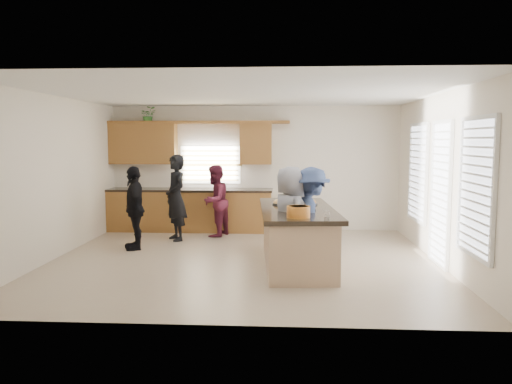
# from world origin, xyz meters

# --- Properties ---
(floor) EXTENTS (6.50, 6.50, 0.00)m
(floor) POSITION_xyz_m (0.00, 0.00, 0.00)
(floor) COLOR tan
(floor) RESTS_ON ground
(room_shell) EXTENTS (6.52, 6.02, 2.81)m
(room_shell) POSITION_xyz_m (0.00, 0.00, 1.90)
(room_shell) COLOR silver
(room_shell) RESTS_ON ground
(back_cabinetry) EXTENTS (4.08, 0.66, 2.46)m
(back_cabinetry) POSITION_xyz_m (-1.47, 2.73, 0.91)
(back_cabinetry) COLOR olive
(back_cabinetry) RESTS_ON ground
(right_wall_glazing) EXTENTS (0.06, 4.00, 2.25)m
(right_wall_glazing) POSITION_xyz_m (3.22, -0.13, 1.34)
(right_wall_glazing) COLOR white
(right_wall_glazing) RESTS_ON ground
(island) EXTENTS (1.34, 2.77, 0.95)m
(island) POSITION_xyz_m (0.90, -0.28, 0.45)
(island) COLOR tan
(island) RESTS_ON ground
(platter_front) EXTENTS (0.42, 0.42, 0.17)m
(platter_front) POSITION_xyz_m (0.98, -0.50, 0.98)
(platter_front) COLOR black
(platter_front) RESTS_ON island
(platter_mid) EXTENTS (0.46, 0.46, 0.19)m
(platter_mid) POSITION_xyz_m (1.03, 0.13, 0.98)
(platter_mid) COLOR black
(platter_mid) RESTS_ON island
(platter_back) EXTENTS (0.35, 0.35, 0.14)m
(platter_back) POSITION_xyz_m (0.66, 0.12, 0.98)
(platter_back) COLOR black
(platter_back) RESTS_ON island
(salad_bowl) EXTENTS (0.33, 0.33, 0.16)m
(salad_bowl) POSITION_xyz_m (0.90, -1.31, 1.04)
(salad_bowl) COLOR orange
(salad_bowl) RESTS_ON island
(clear_cup) EXTENTS (0.08, 0.08, 0.09)m
(clear_cup) POSITION_xyz_m (1.30, -1.23, 1.00)
(clear_cup) COLOR white
(clear_cup) RESTS_ON island
(plate_stack) EXTENTS (0.24, 0.24, 0.05)m
(plate_stack) POSITION_xyz_m (0.79, 0.63, 0.98)
(plate_stack) COLOR #BD99DE
(plate_stack) RESTS_ON island
(flower_vase) EXTENTS (0.14, 0.14, 0.41)m
(flower_vase) POSITION_xyz_m (0.76, 0.75, 1.16)
(flower_vase) COLOR silver
(flower_vase) RESTS_ON island
(potted_plant) EXTENTS (0.41, 0.39, 0.38)m
(potted_plant) POSITION_xyz_m (-2.37, 2.82, 2.59)
(potted_plant) COLOR #397E32
(potted_plant) RESTS_ON back_cabinetry
(woman_left_back) EXTENTS (0.70, 0.76, 1.75)m
(woman_left_back) POSITION_xyz_m (-1.51, 1.64, 0.87)
(woman_left_back) COLOR black
(woman_left_back) RESTS_ON ground
(woman_left_mid) EXTENTS (0.80, 0.89, 1.52)m
(woman_left_mid) POSITION_xyz_m (-0.78, 2.10, 0.76)
(woman_left_mid) COLOR #5B1B2D
(woman_left_mid) RESTS_ON ground
(woman_left_front) EXTENTS (0.71, 0.99, 1.56)m
(woman_left_front) POSITION_xyz_m (-2.10, 0.76, 0.78)
(woman_left_front) COLOR black
(woman_left_front) RESTS_ON ground
(woman_right_back) EXTENTS (0.85, 1.17, 1.62)m
(woman_right_back) POSITION_xyz_m (1.12, -0.53, 0.81)
(woman_right_back) COLOR #354775
(woman_right_back) RESTS_ON ground
(woman_right_front) EXTENTS (0.80, 0.94, 1.63)m
(woman_right_front) POSITION_xyz_m (0.77, -0.61, 0.82)
(woman_right_front) COLOR gray
(woman_right_front) RESTS_ON ground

